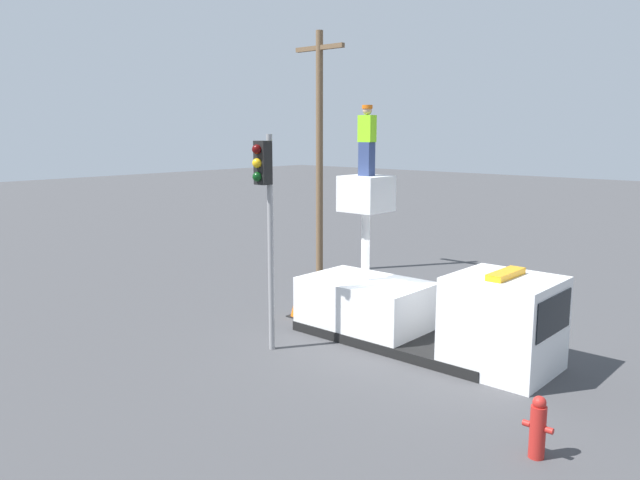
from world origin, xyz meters
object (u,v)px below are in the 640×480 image
(worker, at_px, (367,140))
(utility_pole, at_px, (319,146))
(traffic_cone_rear, at_px, (297,305))
(fire_hydrant, at_px, (538,428))
(traffic_light_pole, at_px, (266,200))
(bucket_truck, at_px, (422,311))

(worker, relative_size, utility_pole, 0.20)
(worker, bearing_deg, traffic_cone_rear, -177.39)
(fire_hydrant, bearing_deg, utility_pole, 146.11)
(fire_hydrant, distance_m, traffic_cone_rear, 8.88)
(fire_hydrant, distance_m, utility_pole, 14.71)
(fire_hydrant, xyz_separation_m, utility_pole, (-11.71, 7.86, 4.20))
(traffic_light_pole, height_order, utility_pole, utility_pole)
(traffic_cone_rear, relative_size, utility_pole, 0.08)
(worker, height_order, traffic_light_pole, worker)
(traffic_light_pole, bearing_deg, fire_hydrant, -4.89)
(bucket_truck, relative_size, traffic_cone_rear, 9.23)
(fire_hydrant, bearing_deg, worker, 151.88)
(bucket_truck, distance_m, utility_pole, 9.59)
(bucket_truck, bearing_deg, traffic_light_pole, -135.98)
(bucket_truck, xyz_separation_m, worker, (-1.74, 0.00, 4.08))
(bucket_truck, xyz_separation_m, traffic_light_pole, (-2.69, -2.60, 2.73))
(worker, distance_m, traffic_cone_rear, 5.23)
(worker, bearing_deg, fire_hydrant, -28.12)
(traffic_light_pole, distance_m, fire_hydrant, 7.63)
(utility_pole, bearing_deg, bucket_truck, -32.01)
(bucket_truck, relative_size, fire_hydrant, 6.19)
(bucket_truck, height_order, worker, worker)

